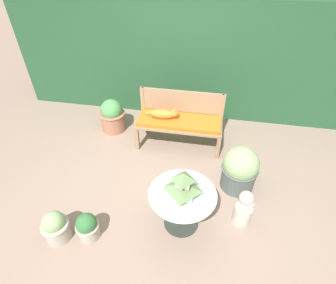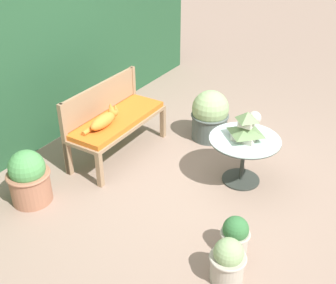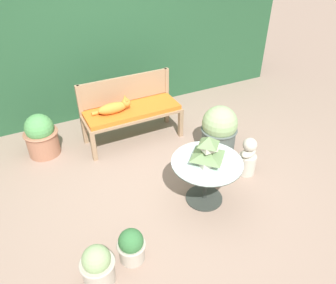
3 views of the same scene
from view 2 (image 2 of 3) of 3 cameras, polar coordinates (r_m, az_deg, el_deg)
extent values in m
plane|color=gray|center=(4.89, 2.12, -4.86)|extent=(30.00, 30.00, 0.00)
cube|color=#234C2D|center=(5.81, -18.79, 11.05)|extent=(6.40, 0.93, 2.09)
cube|color=#937556|center=(4.70, -9.24, -3.83)|extent=(0.06, 0.06, 0.41)
cube|color=#937556|center=(5.60, -0.70, 2.63)|extent=(0.06, 0.06, 0.41)
cube|color=#937556|center=(4.98, -13.33, -2.20)|extent=(0.06, 0.06, 0.41)
cube|color=#937556|center=(5.83, -4.55, 3.74)|extent=(0.06, 0.06, 0.41)
cube|color=#937556|center=(5.14, -6.79, 2.55)|extent=(1.37, 0.52, 0.04)
cube|color=orange|center=(5.12, -6.83, 3.04)|extent=(1.32, 0.48, 0.06)
cube|color=#937556|center=(4.86, -13.77, 0.21)|extent=(0.06, 0.06, 0.90)
cube|color=#937556|center=(5.74, -4.72, 5.91)|extent=(0.06, 0.06, 0.90)
cube|color=#937556|center=(5.16, -9.11, 5.90)|extent=(1.32, 0.04, 0.37)
ellipsoid|color=orange|center=(4.88, -8.79, 2.81)|extent=(0.42, 0.16, 0.15)
sphere|color=orange|center=(5.00, -7.43, 4.09)|extent=(0.13, 0.13, 0.13)
cone|color=orange|center=(4.98, -7.81, 4.95)|extent=(0.05, 0.05, 0.06)
cone|color=orange|center=(4.94, -7.17, 4.78)|extent=(0.05, 0.05, 0.06)
cylinder|color=orange|center=(4.83, -10.55, 1.67)|extent=(0.23, 0.06, 0.05)
cylinder|color=#2D332D|center=(4.92, 9.81, -5.00)|extent=(0.43, 0.43, 0.02)
cylinder|color=#2D332D|center=(4.77, 10.08, -2.47)|extent=(0.04, 0.04, 0.54)
cylinder|color=silver|center=(4.63, 10.38, 0.38)|extent=(0.78, 0.78, 0.01)
torus|color=#2D332D|center=(4.64, 10.37, 0.25)|extent=(0.78, 0.78, 0.02)
cube|color=beige|center=(4.61, 10.43, 0.83)|extent=(0.24, 0.24, 0.07)
pyramid|color=#668451|center=(4.57, 10.52, 1.70)|extent=(0.33, 0.33, 0.09)
cube|color=beige|center=(4.54, 10.62, 2.55)|extent=(0.15, 0.15, 0.07)
pyramid|color=#668451|center=(4.50, 10.71, 3.46)|extent=(0.20, 0.20, 0.10)
cylinder|color=#B7B2A3|center=(5.48, 11.29, 0.43)|extent=(0.22, 0.22, 0.27)
ellipsoid|color=#B7B2A3|center=(5.40, 11.48, 2.09)|extent=(0.28, 0.21, 0.10)
sphere|color=#B7B2A3|center=(5.34, 11.61, 3.19)|extent=(0.18, 0.18, 0.18)
cylinder|color=#ADA393|center=(4.00, 8.99, -13.09)|extent=(0.24, 0.24, 0.20)
torus|color=#ADA393|center=(3.93, 9.10, -12.14)|extent=(0.28, 0.28, 0.03)
sphere|color=#336B38|center=(3.90, 9.17, -11.56)|extent=(0.24, 0.24, 0.24)
cylinder|color=#9E664C|center=(4.69, -18.11, -5.77)|extent=(0.42, 0.42, 0.35)
torus|color=#9E664C|center=(4.60, -18.43, -4.14)|extent=(0.46, 0.46, 0.03)
sphere|color=#4C8E4C|center=(4.55, -18.59, -3.33)|extent=(0.38, 0.38, 0.38)
cylinder|color=#4C5651|center=(5.62, 5.63, 2.17)|extent=(0.46, 0.46, 0.35)
torus|color=#4C5651|center=(5.54, 5.71, 3.63)|extent=(0.50, 0.50, 0.03)
sphere|color=#89A870|center=(5.50, 5.76, 4.52)|extent=(0.48, 0.48, 0.48)
cylinder|color=#ADA393|center=(3.73, 8.00, -16.48)|extent=(0.28, 0.28, 0.26)
torus|color=#ADA393|center=(3.64, 8.14, -15.24)|extent=(0.32, 0.32, 0.03)
sphere|color=#89A870|center=(3.60, 8.20, -14.62)|extent=(0.25, 0.25, 0.25)
camera|label=1|loc=(4.02, 44.18, 23.01)|focal=28.00mm
camera|label=3|loc=(2.37, 57.83, 14.54)|focal=35.00mm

